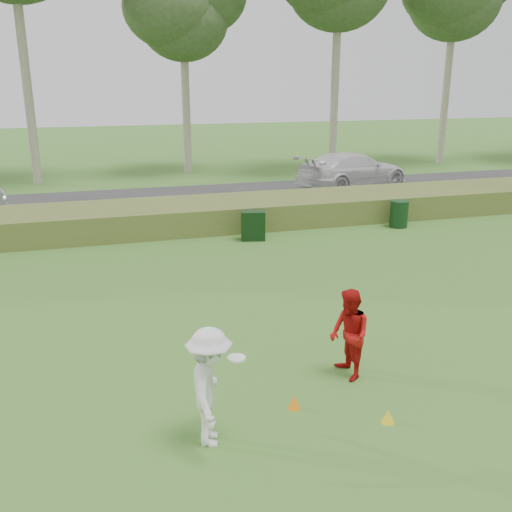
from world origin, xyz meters
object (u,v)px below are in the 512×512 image
object	(u,v)px
utility_cabinet	(253,226)
car_right	(353,170)
cone_orange	(294,402)
trash_bin	(399,214)
player_white	(210,387)
cone_yellow	(388,416)
player_red	(349,335)

from	to	relation	value
utility_cabinet	car_right	distance (m)	10.41
cone_orange	trash_bin	xyz separation A→B (m)	(7.70, 10.13, 0.36)
player_white	cone_yellow	xyz separation A→B (m)	(2.75, -0.31, -0.79)
player_red	player_white	bearing A→B (deg)	-68.35
player_red	cone_yellow	world-z (taller)	player_red
player_red	car_right	size ratio (longest dim) A/B	0.28
player_red	cone_orange	distance (m)	1.63
trash_bin	car_right	bearing A→B (deg)	77.07
utility_cabinet	car_right	world-z (taller)	car_right
cone_orange	trash_bin	world-z (taller)	trash_bin
player_white	player_red	world-z (taller)	player_white
player_white	utility_cabinet	size ratio (longest dim) A/B	1.86
trash_bin	car_right	size ratio (longest dim) A/B	0.17
trash_bin	player_red	bearing A→B (deg)	-124.30
player_white	player_red	distance (m)	3.01
player_red	cone_orange	world-z (taller)	player_red
cone_yellow	player_red	bearing A→B (deg)	89.48
cone_orange	car_right	xyz separation A→B (m)	(9.39, 17.47, 0.79)
player_white	player_red	size ratio (longest dim) A/B	1.10
cone_orange	cone_yellow	size ratio (longest dim) A/B	1.04
utility_cabinet	cone_yellow	bearing A→B (deg)	-82.46
trash_bin	cone_yellow	bearing A→B (deg)	-120.51
cone_orange	utility_cabinet	distance (m)	10.20
player_white	utility_cabinet	bearing A→B (deg)	-4.90
utility_cabinet	cone_orange	bearing A→B (deg)	-89.94
car_right	cone_orange	bearing A→B (deg)	135.64
player_red	cone_yellow	size ratio (longest dim) A/B	7.40
player_red	utility_cabinet	world-z (taller)	player_red
player_white	cone_orange	world-z (taller)	player_white
trash_bin	player_white	bearing A→B (deg)	-130.88
car_right	cone_yellow	bearing A→B (deg)	139.92
cone_yellow	cone_orange	bearing A→B (deg)	147.92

